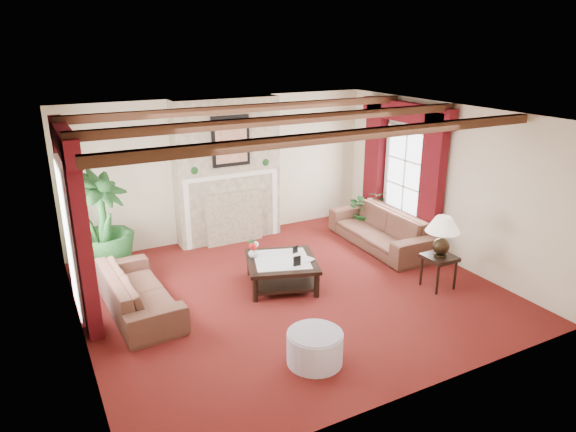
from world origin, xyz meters
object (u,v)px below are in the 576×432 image
sofa_left (137,284)px  side_table (438,271)px  coffee_table (282,273)px  sofa_right (381,223)px  ottoman (315,348)px  potted_palm (105,247)px

sofa_left → side_table: bearing=-111.5°
coffee_table → sofa_right: bearing=33.2°
sofa_right → coffee_table: sofa_right is taller
ottoman → side_table: bearing=16.8°
coffee_table → side_table: bearing=-10.4°
sofa_left → coffee_table: 2.19m
sofa_right → ottoman: sofa_right is taller
sofa_left → ottoman: bearing=-147.9°
sofa_left → ottoman: sofa_left is taller
sofa_right → potted_palm: 4.88m
sofa_left → sofa_right: sofa_right is taller
ottoman → coffee_table: bearing=73.9°
sofa_right → coffee_table: size_ratio=2.17×
sofa_left → potted_palm: size_ratio=1.08×
sofa_left → side_table: size_ratio=3.95×
potted_palm → coffee_table: potted_palm is taller
sofa_right → side_table: sofa_right is taller
sofa_right → ottoman: size_ratio=3.42×
coffee_table → ottoman: 2.09m
sofa_right → side_table: size_ratio=4.36×
sofa_left → potted_palm: (-0.20, 1.44, 0.09)m
sofa_left → potted_palm: potted_palm is taller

